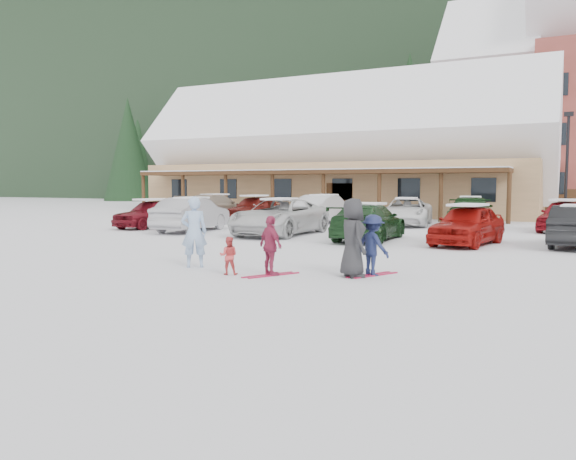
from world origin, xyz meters
The scene contains 25 objects.
ground centered at (0.00, 0.00, 0.00)m, with size 160.00×160.00×0.00m, color white.
forested_hillside centered at (0.00, 85.00, 19.00)m, with size 300.00×70.00×38.00m, color black.
day_lodge centered at (-9.00, 27.96, 3.94)m, with size 29.12×12.50×10.38m.
lamp_post centered at (6.29, 24.32, 3.50)m, with size 0.50×0.25×6.20m.
conifer_0 centered at (-26.00, 30.00, 5.69)m, with size 4.40×4.40×10.20m.
conifer_2 centered at (-30.00, 42.00, 6.83)m, with size 5.28×5.28×12.24m.
conifer_3 centered at (6.00, 44.00, 5.12)m, with size 3.96×3.96×9.18m.
adult_skier centered at (-2.06, 0.33, 0.91)m, with size 0.67×0.44×1.82m, color #96B5DD.
toddler_red centered at (-0.62, -0.29, 0.45)m, with size 0.44×0.34×0.90m, color #D54041.
child_navy centered at (2.46, 1.11, 0.72)m, with size 0.92×0.53×1.43m, color #182047.
skis_child_navy centered at (2.46, 1.11, 0.01)m, with size 0.20×1.40×0.03m, color #A5173B.
child_magenta centered at (0.33, 0.04, 0.70)m, with size 0.83×0.34×1.41m, color #9F2A4B.
skis_child_magenta centered at (0.33, 0.04, 0.01)m, with size 0.20×1.40×0.03m, color #A5173B.
bystander_dark centered at (2.11, 0.71, 0.91)m, with size 0.89×0.58×1.81m, color #28282A.
parked_car_0 centered at (-11.69, 10.06, 0.70)m, with size 1.66×4.12×1.40m, color maroon.
parked_car_1 centered at (-8.74, 9.29, 0.76)m, with size 1.62×4.64×1.53m, color #A09FA4.
parked_car_2 centered at (-4.39, 9.52, 0.76)m, with size 2.54×5.50×1.53m, color silver.
parked_car_3 centered at (-0.31, 9.04, 0.70)m, with size 1.96×4.81×1.40m, color #183A1A.
parked_car_4 centered at (3.34, 9.03, 0.71)m, with size 1.68×4.17×1.42m, color #A2120E.
parked_car_7 centered at (-12.61, 16.86, 0.76)m, with size 2.14×5.27×1.53m, color gray.
parked_car_8 centered at (-9.59, 16.39, 0.75)m, with size 1.76×4.38×1.49m, color #611510.
parked_car_9 centered at (-5.43, 16.77, 0.78)m, with size 1.65×4.73×1.56m, color silver.
parked_car_10 centered at (-1.03, 17.32, 0.71)m, with size 2.35×5.10×1.42m, color white.
parked_car_11 centered at (2.13, 17.52, 0.76)m, with size 2.12×5.21×1.51m, color #143715.
parked_car_12 centered at (6.31, 16.65, 0.72)m, with size 1.70×4.22×1.44m, color maroon.
Camera 1 is at (6.53, -11.38, 2.14)m, focal length 35.00 mm.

